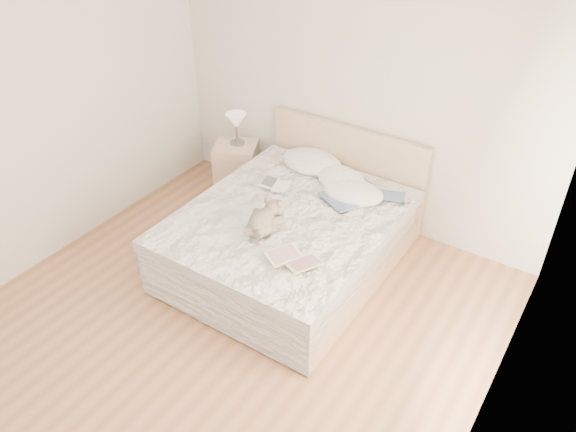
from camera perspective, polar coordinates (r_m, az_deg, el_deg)
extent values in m
cube|color=brown|center=(4.65, -7.69, -12.38)|extent=(4.00, 4.50, 0.00)
cube|color=beige|center=(5.45, 6.80, 12.54)|extent=(4.00, 0.02, 2.70)
cube|color=beige|center=(5.22, -26.16, 8.13)|extent=(0.02, 4.50, 2.70)
cube|color=beige|center=(3.07, 20.58, -9.68)|extent=(0.02, 4.50, 2.70)
cube|color=white|center=(3.24, 22.19, -5.09)|extent=(0.02, 1.30, 1.10)
cube|color=tan|center=(5.25, 0.27, -4.02)|extent=(1.68, 2.08, 0.20)
cube|color=white|center=(5.10, 0.28, -1.83)|extent=(1.60, 2.00, 0.30)
cube|color=white|center=(4.95, -0.03, -0.35)|extent=(1.72, 2.05, 0.10)
cube|color=tan|center=(5.77, 5.95, 4.53)|extent=(1.70, 0.06, 1.00)
cube|color=tan|center=(6.28, -5.22, 4.94)|extent=(0.58, 0.55, 0.56)
cylinder|color=#4C4742|center=(6.17, -5.16, 7.43)|extent=(0.16, 0.16, 0.02)
cylinder|color=#3A3631|center=(6.12, -5.22, 8.43)|extent=(0.03, 0.03, 0.22)
cone|color=#F2E5CE|center=(6.05, -5.29, 9.61)|extent=(0.24, 0.24, 0.16)
ellipsoid|color=white|center=(5.63, 2.46, 5.51)|extent=(0.67, 0.49, 0.19)
ellipsoid|color=white|center=(5.35, 5.48, 3.67)|extent=(0.69, 0.62, 0.17)
ellipsoid|color=white|center=(5.17, 6.62, 2.41)|extent=(0.62, 0.47, 0.17)
cube|color=white|center=(5.27, -1.25, 3.17)|extent=(0.34, 0.27, 0.02)
cube|color=beige|center=(4.36, 0.62, -4.48)|extent=(0.47, 0.42, 0.03)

